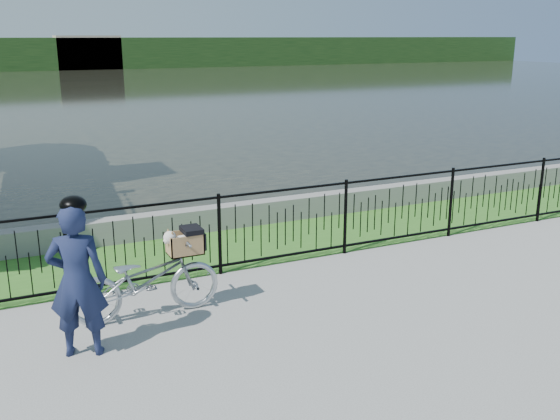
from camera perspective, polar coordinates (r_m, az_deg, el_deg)
ground at (r=7.82m, az=5.63°, el=-8.56°), size 120.00×120.00×0.00m
grass_strip at (r=9.98m, az=-2.01°, el=-3.02°), size 60.00×2.00×0.01m
water at (r=39.40m, az=-20.05°, el=10.09°), size 120.00×120.00×0.00m
quay_wall at (r=10.81m, az=-4.11°, el=-0.49°), size 60.00×0.30×0.40m
fence at (r=8.94m, az=0.49°, el=-1.41°), size 14.00×0.06×1.15m
far_treeline at (r=66.22m, az=-22.61°, el=13.04°), size 120.00×6.00×3.00m
far_building_right at (r=65.34m, az=-17.15°, el=13.60°), size 6.00×3.00×3.20m
bicycle_rig at (r=7.46m, az=-12.09°, el=-6.16°), size 1.75×0.61×1.04m
cyclist at (r=6.65m, az=-18.09°, el=-5.96°), size 0.68×0.54×1.69m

